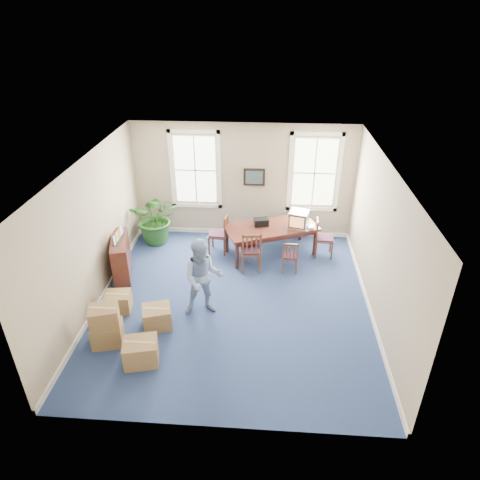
# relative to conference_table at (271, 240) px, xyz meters

# --- Properties ---
(floor) EXTENTS (6.50, 6.50, 0.00)m
(floor) POSITION_rel_conference_table_xyz_m (-0.80, -2.18, -0.40)
(floor) COLOR navy
(floor) RESTS_ON ground
(ceiling) EXTENTS (6.50, 6.50, 0.00)m
(ceiling) POSITION_rel_conference_table_xyz_m (-0.80, -2.18, 2.80)
(ceiling) COLOR white
(ceiling) RESTS_ON ground
(wall_back) EXTENTS (6.50, 0.00, 6.50)m
(wall_back) POSITION_rel_conference_table_xyz_m (-0.80, 1.07, 1.20)
(wall_back) COLOR tan
(wall_back) RESTS_ON ground
(wall_front) EXTENTS (6.50, 0.00, 6.50)m
(wall_front) POSITION_rel_conference_table_xyz_m (-0.80, -5.43, 1.20)
(wall_front) COLOR tan
(wall_front) RESTS_ON ground
(wall_left) EXTENTS (0.00, 6.50, 6.50)m
(wall_left) POSITION_rel_conference_table_xyz_m (-3.80, -2.18, 1.20)
(wall_left) COLOR tan
(wall_left) RESTS_ON ground
(wall_right) EXTENTS (0.00, 6.50, 6.50)m
(wall_right) POSITION_rel_conference_table_xyz_m (2.20, -2.18, 1.20)
(wall_right) COLOR tan
(wall_right) RESTS_ON ground
(baseboard_back) EXTENTS (6.00, 0.04, 0.12)m
(baseboard_back) POSITION_rel_conference_table_xyz_m (-0.80, 1.04, -0.34)
(baseboard_back) COLOR white
(baseboard_back) RESTS_ON ground
(baseboard_left) EXTENTS (0.04, 6.50, 0.12)m
(baseboard_left) POSITION_rel_conference_table_xyz_m (-3.77, -2.18, -0.34)
(baseboard_left) COLOR white
(baseboard_left) RESTS_ON ground
(baseboard_right) EXTENTS (0.04, 6.50, 0.12)m
(baseboard_right) POSITION_rel_conference_table_xyz_m (2.17, -2.18, -0.34)
(baseboard_right) COLOR white
(baseboard_right) RESTS_ON ground
(window_left) EXTENTS (1.40, 0.12, 2.20)m
(window_left) POSITION_rel_conference_table_xyz_m (-2.10, 1.05, 1.50)
(window_left) COLOR white
(window_left) RESTS_ON ground
(window_right) EXTENTS (1.40, 0.12, 2.20)m
(window_right) POSITION_rel_conference_table_xyz_m (1.10, 1.05, 1.50)
(window_right) COLOR white
(window_right) RESTS_ON ground
(wall_picture) EXTENTS (0.58, 0.06, 0.48)m
(wall_picture) POSITION_rel_conference_table_xyz_m (-0.50, 1.02, 1.35)
(wall_picture) COLOR black
(wall_picture) RESTS_ON ground
(conference_table) EXTENTS (2.58, 1.88, 0.80)m
(conference_table) POSITION_rel_conference_table_xyz_m (0.00, 0.00, 0.00)
(conference_table) COLOR #4C2119
(conference_table) RESTS_ON ground
(crt_tv) EXTENTS (0.58, 0.61, 0.42)m
(crt_tv) POSITION_rel_conference_table_xyz_m (0.69, 0.05, 0.61)
(crt_tv) COLOR #B7B7BC
(crt_tv) RESTS_ON conference_table
(game_console) EXTENTS (0.16, 0.20, 0.05)m
(game_console) POSITION_rel_conference_table_xyz_m (1.01, 0.00, 0.43)
(game_console) COLOR white
(game_console) RESTS_ON conference_table
(equipment_bag) EXTENTS (0.42, 0.32, 0.19)m
(equipment_bag) POSITION_rel_conference_table_xyz_m (-0.27, 0.05, 0.49)
(equipment_bag) COLOR black
(equipment_bag) RESTS_ON conference_table
(chair_near_left) EXTENTS (0.54, 0.54, 1.09)m
(chair_near_left) POSITION_rel_conference_table_xyz_m (-0.48, -0.80, 0.14)
(chair_near_left) COLOR brown
(chair_near_left) RESTS_ON ground
(chair_near_right) EXTENTS (0.40, 0.40, 0.86)m
(chair_near_right) POSITION_rel_conference_table_xyz_m (0.48, -0.80, 0.03)
(chair_near_right) COLOR brown
(chair_near_right) RESTS_ON ground
(chair_end_left) EXTENTS (0.53, 0.53, 1.07)m
(chair_end_left) POSITION_rel_conference_table_xyz_m (-1.39, 0.00, 0.13)
(chair_end_left) COLOR brown
(chair_end_left) RESTS_ON ground
(chair_end_right) EXTENTS (0.49, 0.49, 1.04)m
(chair_end_right) POSITION_rel_conference_table_xyz_m (1.39, 0.00, 0.12)
(chair_end_right) COLOR brown
(chair_end_right) RESTS_ON ground
(man) EXTENTS (0.96, 0.81, 1.75)m
(man) POSITION_rel_conference_table_xyz_m (-1.40, -2.56, 0.47)
(man) COLOR #8099C6
(man) RESTS_ON ground
(credenza) EXTENTS (0.71, 1.33, 1.01)m
(credenza) POSITION_rel_conference_table_xyz_m (-3.55, -1.39, 0.10)
(credenza) COLOR #4C2119
(credenza) RESTS_ON ground
(brochure_rack) EXTENTS (0.14, 0.60, 0.26)m
(brochure_rack) POSITION_rel_conference_table_xyz_m (-3.53, -1.39, 0.74)
(brochure_rack) COLOR #99999E
(brochure_rack) RESTS_ON credenza
(potted_plant) EXTENTS (1.40, 1.25, 1.45)m
(potted_plant) POSITION_rel_conference_table_xyz_m (-3.13, 0.43, 0.33)
(potted_plant) COLOR #1F4E1A
(potted_plant) RESTS_ON ground
(cardboard_boxes) EXTENTS (1.88, 1.88, 0.90)m
(cardboard_boxes) POSITION_rel_conference_table_xyz_m (-2.92, -3.56, 0.05)
(cardboard_boxes) COLOR olive
(cardboard_boxes) RESTS_ON ground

